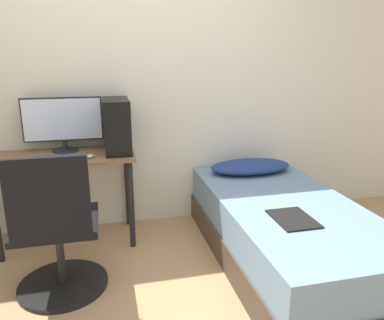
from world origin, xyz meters
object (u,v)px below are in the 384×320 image
(office_chair, at_px, (58,241))
(monitor, at_px, (63,122))
(pc_tower, at_px, (117,126))
(keyboard, at_px, (59,158))
(bed, at_px, (285,232))

(office_chair, height_order, monitor, monitor)
(office_chair, distance_m, pc_tower, 1.02)
(office_chair, xyz_separation_m, monitor, (0.01, 0.85, 0.60))
(office_chair, relative_size, pc_tower, 2.27)
(monitor, bearing_deg, keyboard, -96.38)
(monitor, bearing_deg, office_chair, -90.90)
(office_chair, xyz_separation_m, pc_tower, (0.42, 0.74, 0.57))
(bed, bearing_deg, monitor, 151.56)
(office_chair, bearing_deg, bed, 0.50)
(bed, relative_size, pc_tower, 4.56)
(office_chair, bearing_deg, keyboard, 91.34)
(bed, bearing_deg, office_chair, -179.50)
(pc_tower, bearing_deg, monitor, 164.80)
(keyboard, xyz_separation_m, pc_tower, (0.44, 0.13, 0.20))
(bed, xyz_separation_m, keyboard, (-1.57, 0.59, 0.50))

